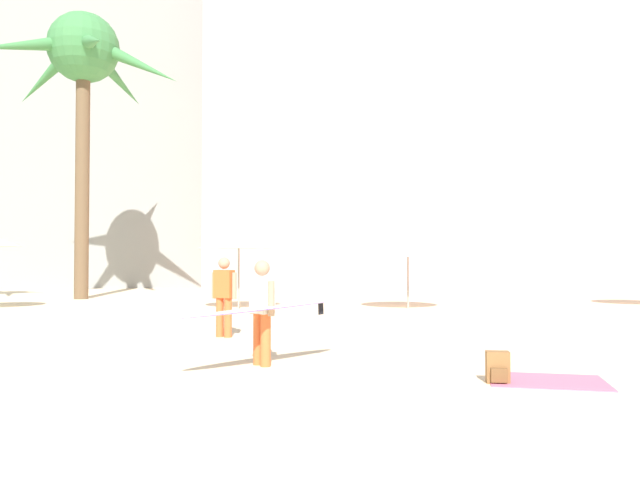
% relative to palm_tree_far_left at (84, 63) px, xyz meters
% --- Properties ---
extents(ground, '(120.00, 120.00, 0.00)m').
position_rel_palm_tree_far_left_xyz_m(ground, '(8.73, -18.78, -9.28)').
color(ground, beige).
extents(hotel_pink, '(25.04, 8.55, 16.33)m').
position_rel_palm_tree_far_left_xyz_m(hotel_pink, '(16.55, 9.16, -1.12)').
color(hotel_pink, pink).
rests_on(hotel_pink, ground).
extents(hotel_tower_gray, '(18.28, 10.72, 30.66)m').
position_rel_palm_tree_far_left_xyz_m(hotel_tower_gray, '(-4.33, 13.16, 6.05)').
color(hotel_tower_gray, gray).
rests_on(hotel_tower_gray, ground).
extents(palm_tree_far_left, '(7.39, 7.76, 11.27)m').
position_rel_palm_tree_far_left_xyz_m(palm_tree_far_left, '(0.00, 0.00, 0.00)').
color(palm_tree_far_left, brown).
rests_on(palm_tree_far_left, ground).
extents(cafe_umbrella_0, '(2.61, 2.61, 2.42)m').
position_rel_palm_tree_far_left_xyz_m(cafe_umbrella_0, '(6.40, -4.89, -7.11)').
color(cafe_umbrella_0, gray).
rests_on(cafe_umbrella_0, ground).
extents(cafe_umbrella_3, '(2.64, 2.64, 2.16)m').
position_rel_palm_tree_far_left_xyz_m(cafe_umbrella_3, '(11.80, -5.14, -7.37)').
color(cafe_umbrella_3, gray).
rests_on(cafe_umbrella_3, ground).
extents(beach_towel, '(1.75, 1.43, 0.01)m').
position_rel_palm_tree_far_left_xyz_m(beach_towel, '(11.25, -16.50, -9.27)').
color(beach_towel, '#EF6684').
rests_on(beach_towel, ground).
extents(backpack, '(0.33, 0.29, 0.42)m').
position_rel_palm_tree_far_left_xyz_m(backpack, '(10.55, -16.56, -9.08)').
color(backpack, brown).
rests_on(backpack, ground).
extents(person_near_right, '(2.58, 2.09, 1.62)m').
position_rel_palm_tree_far_left_xyz_m(person_near_right, '(7.40, -15.16, -8.39)').
color(person_near_right, orange).
rests_on(person_near_right, ground).
extents(person_far_left, '(0.57, 0.39, 1.65)m').
position_rel_palm_tree_far_left_xyz_m(person_far_left, '(6.52, -11.66, -8.38)').
color(person_far_left, orange).
rests_on(person_far_left, ground).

